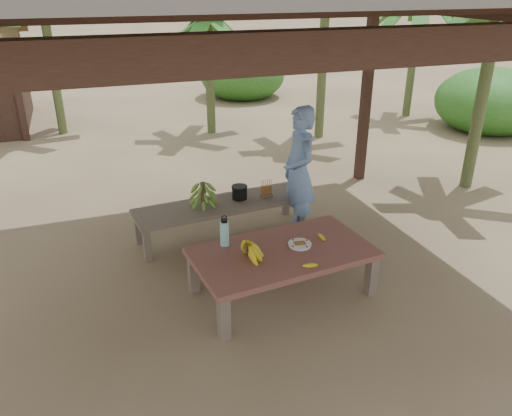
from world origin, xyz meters
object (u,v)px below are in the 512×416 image
object	(u,v)px
work_table	(282,256)
ripe_banana_bunch	(246,251)
water_flask	(225,233)
cooking_pot	(240,193)
plate	(300,245)
bench	(222,207)
woman	(299,173)

from	to	relation	value
work_table	ripe_banana_bunch	xyz separation A→B (m)	(-0.41, -0.05, 0.16)
ripe_banana_bunch	water_flask	size ratio (longest dim) A/B	0.92
ripe_banana_bunch	cooking_pot	world-z (taller)	ripe_banana_bunch
water_flask	plate	bearing A→B (deg)	-21.79
work_table	bench	distance (m)	1.47
plate	work_table	bearing A→B (deg)	-173.75
water_flask	ripe_banana_bunch	bearing A→B (deg)	-72.87
plate	woman	world-z (taller)	woman
work_table	cooking_pot	size ratio (longest dim) A/B	9.80
water_flask	woman	bearing A→B (deg)	35.97
work_table	plate	world-z (taller)	plate
bench	water_flask	distance (m)	1.21
bench	woman	distance (m)	1.05
water_flask	cooking_pot	bearing A→B (deg)	65.29
work_table	woman	xyz separation A→B (m)	(0.71, 1.20, 0.39)
woman	work_table	bearing A→B (deg)	-28.70
work_table	bench	size ratio (longest dim) A/B	0.84
ripe_banana_bunch	cooking_pot	bearing A→B (deg)	74.16
bench	water_flask	xyz separation A→B (m)	(-0.31, -1.14, 0.25)
work_table	ripe_banana_bunch	size ratio (longest dim) A/B	6.05
plate	woman	size ratio (longest dim) A/B	0.15
cooking_pot	plate	bearing A→B (deg)	-83.77
plate	woman	xyz separation A→B (m)	(0.51, 1.18, 0.31)
bench	plate	size ratio (longest dim) A/B	9.31
bench	work_table	bearing A→B (deg)	-86.79
ripe_banana_bunch	woman	xyz separation A→B (m)	(1.12, 1.25, 0.23)
work_table	water_flask	xyz separation A→B (m)	(-0.52, 0.31, 0.21)
plate	ripe_banana_bunch	bearing A→B (deg)	-173.17
ripe_banana_bunch	woman	distance (m)	1.69
cooking_pot	ripe_banana_bunch	bearing A→B (deg)	-105.84
bench	ripe_banana_bunch	world-z (taller)	ripe_banana_bunch
water_flask	cooking_pot	distance (m)	1.33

